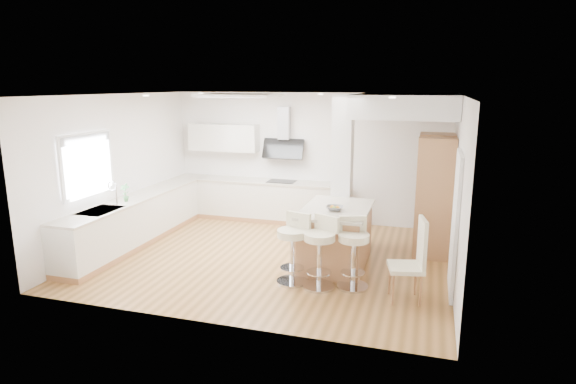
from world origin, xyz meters
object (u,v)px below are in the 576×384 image
(bar_stool_a, at_px, (293,245))
(dining_chair, at_px, (414,257))
(bar_stool_c, at_px, (353,249))
(peninsula, at_px, (336,236))
(bar_stool_b, at_px, (320,248))

(bar_stool_a, xyz_separation_m, dining_chair, (1.78, -0.14, 0.04))
(bar_stool_a, distance_m, bar_stool_c, 0.91)
(peninsula, bearing_deg, bar_stool_b, -92.50)
(bar_stool_a, relative_size, bar_stool_b, 0.99)
(peninsula, relative_size, dining_chair, 1.36)
(bar_stool_b, bearing_deg, bar_stool_c, 41.26)
(dining_chair, bearing_deg, bar_stool_b, 164.43)
(dining_chair, bearing_deg, bar_stool_c, 153.51)
(bar_stool_b, height_order, dining_chair, dining_chair)
(bar_stool_a, height_order, bar_stool_c, bar_stool_a)
(bar_stool_a, bearing_deg, bar_stool_b, 8.45)
(bar_stool_b, relative_size, bar_stool_c, 1.02)
(bar_stool_c, bearing_deg, bar_stool_b, -179.44)
(bar_stool_a, xyz_separation_m, bar_stool_b, (0.44, -0.06, 0.00))
(peninsula, height_order, dining_chair, dining_chair)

